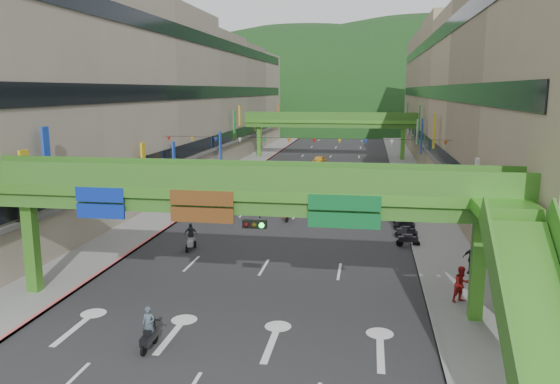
% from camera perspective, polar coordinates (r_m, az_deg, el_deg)
% --- Properties ---
extents(ground, '(320.00, 320.00, 0.00)m').
position_cam_1_polar(ground, '(22.20, -7.89, -17.62)').
color(ground, black).
rests_on(ground, ground).
extents(road_slab, '(18.00, 140.00, 0.02)m').
position_cam_1_polar(road_slab, '(69.69, 4.25, 1.97)').
color(road_slab, '#28282B').
rests_on(road_slab, ground).
extents(sidewalk_left, '(4.00, 140.00, 0.15)m').
position_cam_1_polar(sidewalk_left, '(71.47, -4.57, 2.24)').
color(sidewalk_left, gray).
rests_on(sidewalk_left, ground).
extents(sidewalk_right, '(4.00, 140.00, 0.15)m').
position_cam_1_polar(sidewalk_right, '(69.60, 13.31, 1.76)').
color(sidewalk_right, gray).
rests_on(sidewalk_right, ground).
extents(curb_left, '(0.20, 140.00, 0.18)m').
position_cam_1_polar(curb_left, '(71.04, -3.08, 2.22)').
color(curb_left, '#CC5959').
rests_on(curb_left, ground).
extents(curb_right, '(0.20, 140.00, 0.18)m').
position_cam_1_polar(curb_right, '(69.49, 11.75, 1.82)').
color(curb_right, gray).
rests_on(curb_right, ground).
extents(building_row_left, '(12.80, 95.00, 19.00)m').
position_cam_1_polar(building_row_left, '(73.03, -10.82, 9.66)').
color(building_row_left, '#9E937F').
rests_on(building_row_left, ground).
extents(building_row_right, '(12.80, 95.00, 19.00)m').
position_cam_1_polar(building_row_right, '(69.85, 20.23, 9.16)').
color(building_row_right, gray).
rests_on(building_row_right, ground).
extents(overpass_near, '(28.00, 12.27, 7.10)m').
position_cam_1_polar(overpass_near, '(25.10, -2.55, -1.49)').
color(overpass_near, '#4C9E2D').
rests_on(overpass_near, ground).
extents(overpass_far, '(28.00, 2.20, 7.10)m').
position_cam_1_polar(overpass_far, '(84.00, 5.22, 7.14)').
color(overpass_far, '#4C9E2D').
rests_on(overpass_far, ground).
extents(hill_left, '(168.00, 140.00, 112.00)m').
position_cam_1_polar(hill_left, '(180.17, 2.60, 7.30)').
color(hill_left, '#1C4419').
rests_on(hill_left, ground).
extents(hill_right, '(208.00, 176.00, 128.00)m').
position_cam_1_polar(hill_right, '(199.82, 14.85, 7.28)').
color(hill_right, '#1C4419').
rests_on(hill_right, ground).
extents(bunting_string, '(26.00, 0.36, 0.47)m').
position_cam_1_polar(bunting_string, '(49.21, 2.26, 5.37)').
color(bunting_string, black).
rests_on(bunting_string, ground).
extents(scooter_rider_near, '(0.58, 1.60, 1.84)m').
position_cam_1_polar(scooter_rider_near, '(23.52, -13.54, -13.87)').
color(scooter_rider_near, black).
rests_on(scooter_rider_near, ground).
extents(scooter_rider_mid, '(0.85, 1.60, 1.92)m').
position_cam_1_polar(scooter_rider_mid, '(47.86, 2.58, -0.81)').
color(scooter_rider_mid, black).
rests_on(scooter_rider_mid, ground).
extents(scooter_rider_left, '(0.92, 1.59, 1.83)m').
position_cam_1_polar(scooter_rider_left, '(36.63, -9.31, -4.66)').
color(scooter_rider_left, gray).
rests_on(scooter_rider_left, ground).
extents(scooter_rider_far, '(0.82, 1.60, 1.91)m').
position_cam_1_polar(scooter_rider_far, '(44.12, 0.74, -1.82)').
color(scooter_rider_far, maroon).
rests_on(scooter_rider_far, ground).
extents(parked_scooter_row, '(1.60, 7.15, 1.08)m').
position_cam_1_polar(parked_scooter_row, '(41.12, 12.95, -3.64)').
color(parked_scooter_row, black).
rests_on(parked_scooter_row, ground).
extents(car_silver, '(1.66, 4.11, 1.33)m').
position_cam_1_polar(car_silver, '(58.82, 0.40, 1.04)').
color(car_silver, '#939298').
rests_on(car_silver, ground).
extents(car_yellow, '(2.10, 3.95, 1.28)m').
position_cam_1_polar(car_yellow, '(77.49, 4.09, 3.32)').
color(car_yellow, '#F6B43B').
rests_on(car_yellow, ground).
extents(pedestrian_red, '(1.11, 1.04, 1.81)m').
position_cam_1_polar(pedestrian_red, '(28.69, 18.43, -9.41)').
color(pedestrian_red, '#AD1C1A').
rests_on(pedestrian_red, ground).
extents(pedestrian_dark, '(1.10, 0.84, 1.74)m').
position_cam_1_polar(pedestrian_dark, '(33.11, 19.39, -6.84)').
color(pedestrian_dark, black).
rests_on(pedestrian_dark, ground).
extents(pedestrian_blue, '(0.74, 0.50, 1.53)m').
position_cam_1_polar(pedestrian_blue, '(59.11, 12.85, 0.92)').
color(pedestrian_blue, '#393F62').
rests_on(pedestrian_blue, ground).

